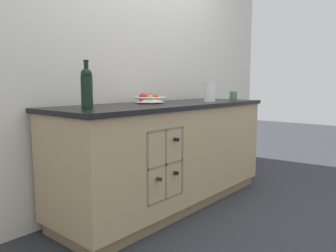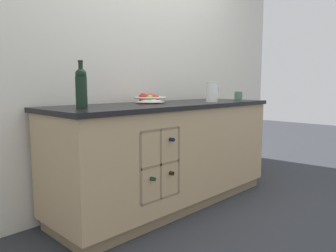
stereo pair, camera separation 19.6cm
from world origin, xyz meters
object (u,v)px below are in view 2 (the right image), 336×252
at_px(white_pitcher, 212,91).
at_px(standing_wine_bottle, 81,87).
at_px(ceramic_mug, 239,96).
at_px(fruit_bowl, 150,99).

xyz_separation_m(white_pitcher, standing_wine_bottle, (-1.30, 0.09, 0.04)).
bearing_deg(ceramic_mug, fruit_bowl, 166.94).
bearing_deg(standing_wine_bottle, ceramic_mug, -2.89).
distance_m(white_pitcher, standing_wine_bottle, 1.30).
bearing_deg(fruit_bowl, white_pitcher, -22.99).
bearing_deg(fruit_bowl, standing_wine_bottle, -168.86).
bearing_deg(white_pitcher, fruit_bowl, 157.01).
relative_size(fruit_bowl, ceramic_mug, 2.41).
xyz_separation_m(fruit_bowl, ceramic_mug, (1.01, -0.23, 0.01)).
height_order(white_pitcher, standing_wine_bottle, standing_wine_bottle).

